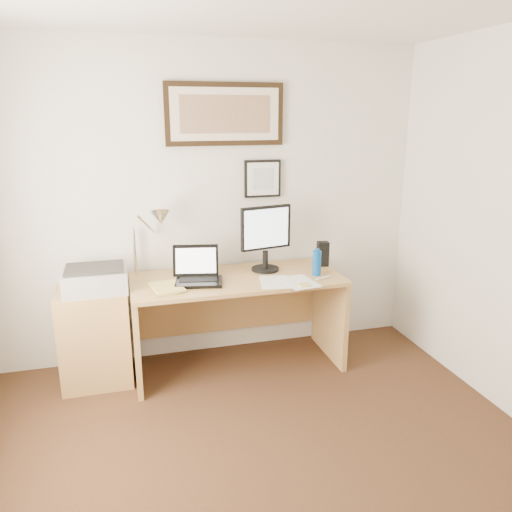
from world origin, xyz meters
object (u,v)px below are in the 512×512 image
object	(u,v)px
desk	(235,302)
lcd_monitor	(266,235)
laptop	(198,274)
book	(153,290)
printer	(96,279)
side_cabinet	(95,337)
water_bottle	(317,263)

from	to	relation	value
desk	lcd_monitor	distance (m)	0.59
desk	laptop	distance (m)	0.44
laptop	lcd_monitor	bearing A→B (deg)	12.69
book	desk	xyz separation A→B (m)	(0.64, 0.23, -0.25)
desk	printer	distance (m)	1.08
side_cabinet	water_bottle	world-z (taller)	water_bottle
book	lcd_monitor	bearing A→B (deg)	15.61
side_cabinet	lcd_monitor	size ratio (longest dim) A/B	1.40
side_cabinet	water_bottle	xyz separation A→B (m)	(1.68, -0.16, 0.48)
water_bottle	desk	world-z (taller)	water_bottle
side_cabinet	printer	world-z (taller)	printer
printer	side_cabinet	bearing A→B (deg)	152.84
desk	printer	xyz separation A→B (m)	(-1.03, -0.06, 0.30)
lcd_monitor	printer	distance (m)	1.31
side_cabinet	book	distance (m)	0.61
book	desk	size ratio (longest dim) A/B	0.17
laptop	book	bearing A→B (deg)	-159.74
laptop	printer	bearing A→B (deg)	176.07
desk	laptop	size ratio (longest dim) A/B	4.20
book	laptop	size ratio (longest dim) A/B	0.73
side_cabinet	water_bottle	size ratio (longest dim) A/B	3.81
desk	printer	bearing A→B (deg)	-176.91
water_bottle	laptop	size ratio (longest dim) A/B	0.50
printer	water_bottle	bearing A→B (deg)	-4.80
side_cabinet	desk	world-z (taller)	desk
book	laptop	world-z (taller)	laptop
side_cabinet	water_bottle	bearing A→B (deg)	-5.38
side_cabinet	lcd_monitor	distance (m)	1.49
water_bottle	lcd_monitor	bearing A→B (deg)	148.34
laptop	lcd_monitor	distance (m)	0.62
side_cabinet	book	bearing A→B (deg)	-24.61
side_cabinet	printer	bearing A→B (deg)	-27.16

